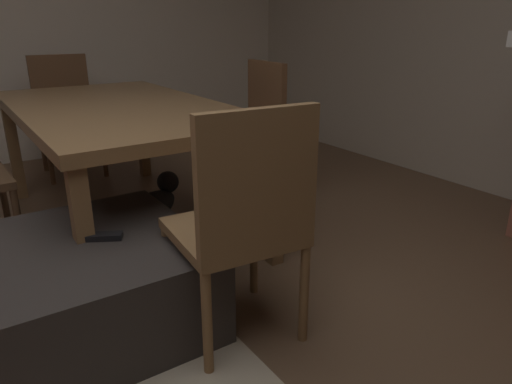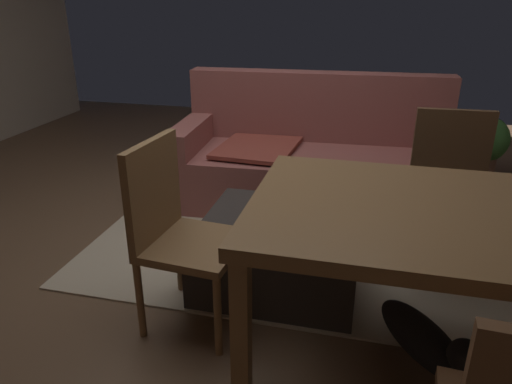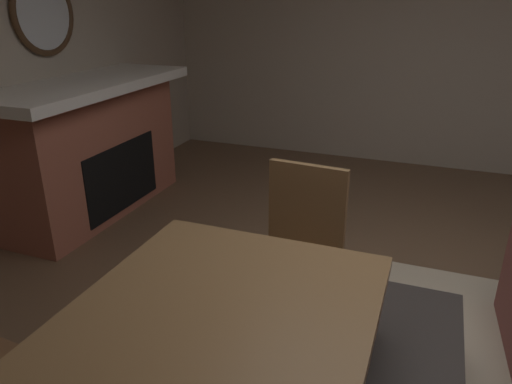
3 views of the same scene
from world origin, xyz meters
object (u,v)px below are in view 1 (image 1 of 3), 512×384
dining_table (118,116)px  small_dog (150,207)px  ottoman_coffee_table (94,283)px  tv_remote (101,237)px  dining_chair_west (244,217)px  dining_chair_east (65,108)px  dining_chair_south (253,124)px

dining_table → small_dog: bearing=-153.1°
ottoman_coffee_table → tv_remote: 0.21m
dining_chair_west → dining_chair_east: same height
dining_table → dining_chair_south: 0.93m
tv_remote → small_dog: tv_remote is taller
ottoman_coffee_table → small_dog: size_ratio=1.59×
dining_chair_west → dining_table: bearing=-0.3°
ottoman_coffee_table → small_dog: ottoman_coffee_table is taller
dining_chair_south → small_dog: 0.92m
dining_table → ottoman_coffee_table: bearing=153.6°
tv_remote → dining_table: 1.05m
dining_table → dining_chair_south: bearing=-90.4°
dining_table → dining_chair_west: dining_chair_west is taller
ottoman_coffee_table → dining_table: (0.91, -0.45, 0.48)m
ottoman_coffee_table → dining_chair_south: bearing=-56.4°
dining_chair_south → small_dog: bearing=100.7°
dining_chair_south → ottoman_coffee_table: bearing=123.6°
dining_chair_south → small_dog: (-0.16, 0.83, -0.37)m
dining_chair_east → dining_chair_south: bearing=-146.0°
dining_chair_west → ottoman_coffee_table: bearing=46.3°
dining_chair_south → small_dog: size_ratio=1.70×
ottoman_coffee_table → dining_chair_west: (-0.43, -0.45, 0.33)m
tv_remote → dining_table: bearing=5.1°
dining_chair_west → small_dog: (1.18, -0.09, -0.37)m
tv_remote → dining_chair_south: 1.62m
ottoman_coffee_table → tv_remote: tv_remote is taller
dining_table → small_dog: size_ratio=3.47×
dining_table → dining_chair_west: 1.35m
ottoman_coffee_table → dining_table: bearing=-26.4°
small_dog → tv_remote: bearing=147.4°
dining_chair_south → dining_chair_west: (-1.33, 0.92, 0.00)m
dining_table → dining_chair_east: 1.35m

